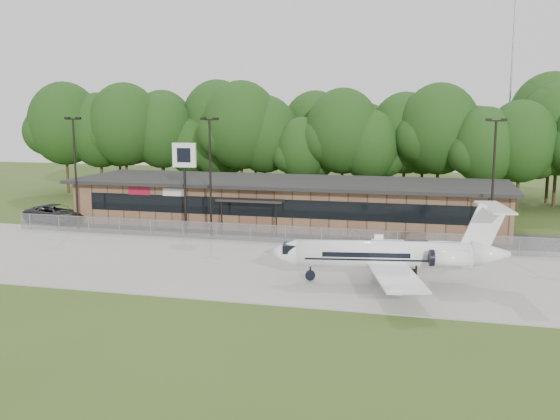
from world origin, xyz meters
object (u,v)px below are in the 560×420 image
(terminal, at_px, (287,202))
(business_jet, at_px, (392,256))
(suv, at_px, (56,214))
(pole_sign, at_px, (184,165))

(terminal, bearing_deg, business_jet, -59.05)
(business_jet, bearing_deg, suv, 148.06)
(terminal, height_order, pole_sign, pole_sign)
(suv, distance_m, pole_sign, 15.59)
(business_jet, height_order, pole_sign, pole_sign)
(suv, xyz_separation_m, pole_sign, (14.51, -2.19, 5.26))
(terminal, distance_m, suv, 22.59)
(suv, height_order, pole_sign, pole_sign)
(pole_sign, bearing_deg, business_jet, -34.13)
(terminal, relative_size, suv, 6.39)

